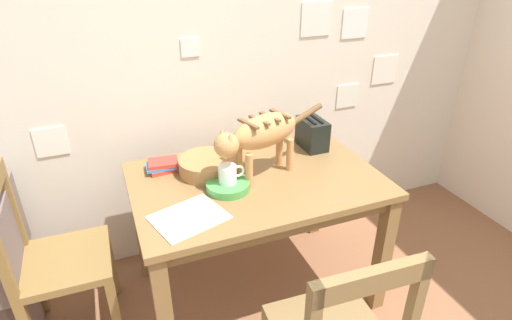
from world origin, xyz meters
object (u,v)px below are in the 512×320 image
Objects in this scene: cat at (261,134)px; book_stack at (163,166)px; wicker_basket at (207,165)px; saucer_bowl at (228,186)px; coffee_mug at (228,174)px; magazine at (189,217)px; toaster at (312,134)px; dining_table at (256,193)px; wooden_chair_near at (55,260)px.

cat is 3.76× the size of book_stack.
saucer_bowl is at bearing -77.00° from wicker_basket.
coffee_mug is at bearing -49.56° from book_stack.
coffee_mug is at bearing 90.30° from cat.
wicker_basket is at bearing 103.97° from coffee_mug.
magazine is 1.49× the size of toaster.
dining_table is 1.90× the size of cat.
saucer_bowl is 0.72× the size of wicker_basket.
wooden_chair_near is (-1.43, -0.12, -0.37)m from toaster.
coffee_mug is at bearing 0.00° from saucer_bowl.
cat reaches higher than magazine.
wooden_chair_near reaches higher than dining_table.
magazine is at bearing -152.82° from toaster.
toaster reaches higher than wicker_basket.
cat is 2.19× the size of magazine.
dining_table is 4.16× the size of magazine.
coffee_mug is at bearing -155.99° from toaster.
coffee_mug is at bearing 81.52° from wooden_chair_near.
coffee_mug reaches higher than saucer_bowl.
saucer_bowl reaches higher than dining_table.
magazine is 1.02× the size of wicker_basket.
cat is 0.33m from wicker_basket.
wicker_basket is 0.86m from wooden_chair_near.
cat is at bearing 17.32° from saucer_bowl.
dining_table is at bearing -30.46° from book_stack.
book_stack is 0.59× the size of wicker_basket.
toaster is 1.48m from wooden_chair_near.
magazine is (-0.42, -0.22, -0.23)m from cat.
wooden_chair_near is (-0.79, -0.06, -0.33)m from wicker_basket.
cat is 0.53m from magazine.
coffee_mug reaches higher than book_stack.
toaster is (0.43, 0.21, 0.18)m from dining_table.
coffee_mug is 0.44× the size of wicker_basket.
book_stack is at bearing 106.70° from wooden_chair_near.
coffee_mug is (-0.19, -0.06, -0.15)m from cat.
coffee_mug is 0.65× the size of toaster.
wicker_basket is (0.21, -0.11, 0.01)m from book_stack.
cat reaches higher than coffee_mug.
wicker_basket is (0.19, 0.36, 0.04)m from magazine.
magazine is 0.32× the size of wooden_chair_near.
toaster is at bearing -80.50° from cat.
dining_table is at bearing 86.15° from wooden_chair_near.
wicker_basket is at bearing 45.42° from magazine.
wicker_basket is at bearing 146.17° from dining_table.
book_stack is 0.87× the size of toaster.
dining_table is at bearing 18.23° from saucer_bowl.
toaster is 0.21× the size of wooden_chair_near.
toaster is at bearing -2.63° from book_stack.
cat is at bearing 86.56° from wooden_chair_near.
toaster is (0.83, 0.42, 0.08)m from magazine.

